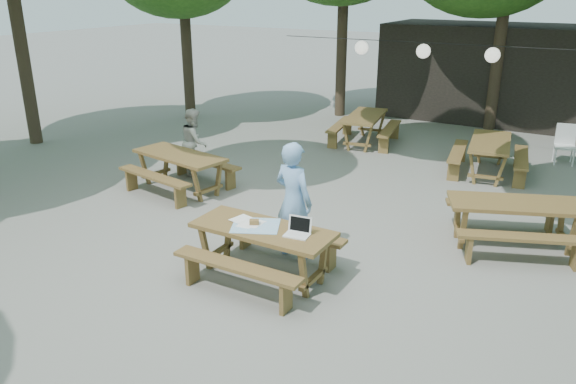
% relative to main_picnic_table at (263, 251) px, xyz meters
% --- Properties ---
extents(ground, '(80.00, 80.00, 0.00)m').
position_rel_main_picnic_table_xyz_m(ground, '(-0.03, 1.60, -0.39)').
color(ground, slate).
rests_on(ground, ground).
extents(pavilion, '(6.00, 3.00, 2.80)m').
position_rel_main_picnic_table_xyz_m(pavilion, '(0.47, 12.10, 1.01)').
color(pavilion, black).
rests_on(pavilion, ground).
extents(main_picnic_table, '(2.00, 1.58, 0.75)m').
position_rel_main_picnic_table_xyz_m(main_picnic_table, '(0.00, 0.00, 0.00)').
color(main_picnic_table, brown).
rests_on(main_picnic_table, ground).
extents(picnic_table_nw, '(2.14, 1.88, 0.75)m').
position_rel_main_picnic_table_xyz_m(picnic_table_nw, '(-3.36, 2.20, 0.00)').
color(picnic_table_nw, brown).
rests_on(picnic_table_nw, ground).
extents(picnic_table_ne, '(2.35, 2.17, 0.75)m').
position_rel_main_picnic_table_xyz_m(picnic_table_ne, '(2.87, 2.78, 0.00)').
color(picnic_table_ne, brown).
rests_on(picnic_table_ne, ground).
extents(picnic_table_far_w, '(1.88, 2.14, 0.75)m').
position_rel_main_picnic_table_xyz_m(picnic_table_far_w, '(-1.53, 7.33, 0.00)').
color(picnic_table_far_w, brown).
rests_on(picnic_table_far_w, ground).
extents(picnic_table_far_e, '(1.84, 2.11, 0.75)m').
position_rel_main_picnic_table_xyz_m(picnic_table_far_e, '(1.78, 6.33, 0.00)').
color(picnic_table_far_e, brown).
rests_on(picnic_table_far_e, ground).
extents(woman, '(0.73, 0.55, 1.80)m').
position_rel_main_picnic_table_xyz_m(woman, '(0.06, 0.76, 0.51)').
color(woman, '#7CABE2').
rests_on(woman, ground).
extents(second_person, '(0.82, 0.88, 1.43)m').
position_rel_main_picnic_table_xyz_m(second_person, '(-3.78, 3.20, 0.33)').
color(second_person, beige).
rests_on(second_person, ground).
extents(plastic_chair, '(0.51, 0.51, 0.90)m').
position_rel_main_picnic_table_xyz_m(plastic_chair, '(3.14, 8.00, -0.13)').
color(plastic_chair, silver).
rests_on(plastic_chair, ground).
extents(laptop, '(0.36, 0.30, 0.24)m').
position_rel_main_picnic_table_xyz_m(laptop, '(0.54, 0.05, 0.42)').
color(laptop, white).
rests_on(laptop, main_picnic_table).
extents(tabletop_clutter, '(0.85, 0.77, 0.08)m').
position_rel_main_picnic_table_xyz_m(tabletop_clutter, '(-0.14, 0.01, 0.37)').
color(tabletop_clutter, '#3C97CF').
rests_on(tabletop_clutter, main_picnic_table).
extents(paper_lanterns, '(9.00, 0.34, 0.38)m').
position_rel_main_picnic_table_xyz_m(paper_lanterns, '(-0.22, 7.60, 2.02)').
color(paper_lanterns, black).
rests_on(paper_lanterns, ground).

